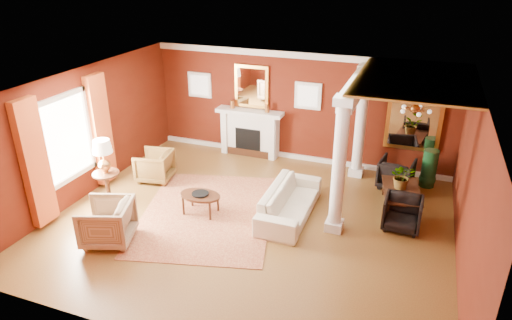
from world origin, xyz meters
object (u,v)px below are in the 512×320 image
at_px(armchair_stripe, 107,220).
at_px(sofa, 290,197).
at_px(coffee_table, 200,196).
at_px(side_table, 104,161).
at_px(dining_table, 402,194).
at_px(armchair_leopard, 155,164).

bearing_deg(armchair_stripe, sofa, 107.06).
relative_size(coffee_table, side_table, 0.61).
bearing_deg(sofa, dining_table, -64.40).
distance_m(armchair_leopard, coffee_table, 2.08).
height_order(armchair_leopard, coffee_table, armchair_leopard).
distance_m(armchair_leopard, dining_table, 5.85).
bearing_deg(side_table, sofa, 11.30).
distance_m(coffee_table, side_table, 2.30).
bearing_deg(coffee_table, sofa, 18.16).
bearing_deg(armchair_stripe, side_table, -161.88).
xyz_separation_m(coffee_table, dining_table, (4.03, 1.67, -0.03)).
bearing_deg(coffee_table, side_table, -174.57).
bearing_deg(armchair_stripe, armchair_leopard, 173.89).
bearing_deg(sofa, side_table, 100.97).
bearing_deg(armchair_leopard, side_table, -28.78).
distance_m(side_table, dining_table, 6.55).
distance_m(coffee_table, dining_table, 4.36).
bearing_deg(dining_table, coffee_table, 103.26).
height_order(coffee_table, side_table, side_table).
bearing_deg(coffee_table, dining_table, 22.54).
bearing_deg(dining_table, armchair_stripe, 112.67).
relative_size(armchair_stripe, side_table, 0.64).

